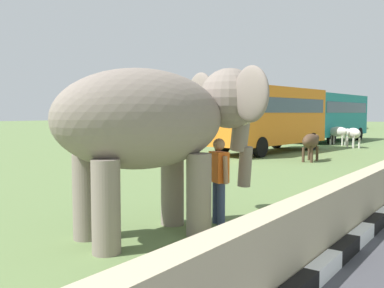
% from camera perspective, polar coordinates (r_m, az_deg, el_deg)
% --- Properties ---
extents(barrier_parapet, '(28.00, 0.36, 1.00)m').
position_cam_1_polar(barrier_parapet, '(5.25, 11.33, -14.00)').
color(barrier_parapet, tan).
rests_on(barrier_parapet, ground_plane).
extents(elephant, '(4.06, 3.09, 3.00)m').
position_cam_1_polar(elephant, '(7.36, -4.18, 2.95)').
color(elephant, gray).
rests_on(elephant, ground_plane).
extents(person_handler, '(0.40, 0.61, 1.66)m').
position_cam_1_polar(person_handler, '(8.10, 3.64, -4.38)').
color(person_handler, navy).
rests_on(person_handler, ground_plane).
extents(bus_orange, '(8.60, 3.34, 3.50)m').
position_cam_1_polar(bus_orange, '(23.41, 10.44, 3.98)').
color(bus_orange, orange).
rests_on(bus_orange, ground_plane).
extents(bus_teal, '(8.95, 2.99, 3.50)m').
position_cam_1_polar(bus_teal, '(33.44, 18.27, 3.88)').
color(bus_teal, teal).
rests_on(bus_teal, ground_plane).
extents(cow_near, '(1.91, 0.74, 1.23)m').
position_cam_1_polar(cow_near, '(19.40, 15.74, 0.30)').
color(cow_near, '#473323').
rests_on(cow_near, ground_plane).
extents(cow_mid, '(1.74, 1.51, 1.23)m').
position_cam_1_polar(cow_mid, '(27.95, 20.91, 1.32)').
color(cow_mid, beige).
rests_on(cow_mid, ground_plane).
extents(cow_far, '(0.99, 1.93, 1.23)m').
position_cam_1_polar(cow_far, '(29.90, 19.03, 1.53)').
color(cow_far, beige).
rests_on(cow_far, ground_plane).
extents(hill_east, '(32.84, 26.27, 11.14)m').
position_cam_1_polar(hill_east, '(63.98, 10.43, 2.20)').
color(hill_east, '#787657').
rests_on(hill_east, ground_plane).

